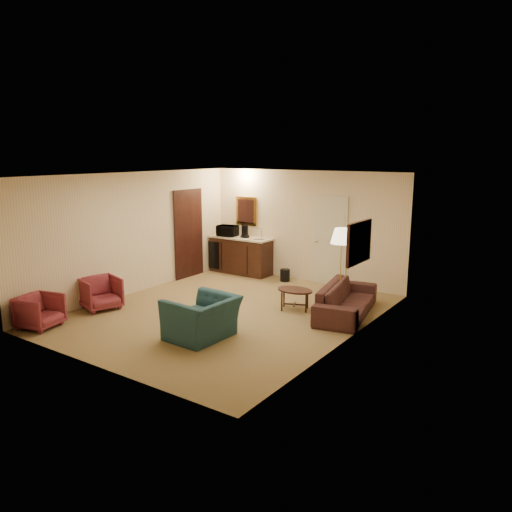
{
  "coord_description": "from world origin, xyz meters",
  "views": [
    {
      "loc": [
        5.64,
        -7.2,
        3.01
      ],
      "look_at": [
        0.34,
        0.5,
        1.06
      ],
      "focal_mm": 35.0,
      "sensor_mm": 36.0,
      "label": 1
    }
  ],
  "objects_px": {
    "teal_armchair": "(202,311)",
    "wetbar_cabinet": "(241,255)",
    "floor_lamp": "(341,269)",
    "waste_bin": "(285,275)",
    "coffee_table": "(295,299)",
    "rose_chair_far": "(39,310)",
    "sofa": "(347,295)",
    "microwave": "(227,230)",
    "coffee_maker": "(245,231)",
    "rose_chair_near": "(101,292)"
  },
  "relations": [
    {
      "from": "coffee_table",
      "to": "floor_lamp",
      "type": "distance_m",
      "value": 1.06
    },
    {
      "from": "sofa",
      "to": "teal_armchair",
      "type": "xyz_separation_m",
      "value": [
        -1.45,
        -2.45,
        0.07
      ]
    },
    {
      "from": "floor_lamp",
      "to": "wetbar_cabinet",
      "type": "bearing_deg",
      "value": 158.49
    },
    {
      "from": "teal_armchair",
      "to": "rose_chair_far",
      "type": "bearing_deg",
      "value": -63.22
    },
    {
      "from": "floor_lamp",
      "to": "coffee_table",
      "type": "bearing_deg",
      "value": -143.67
    },
    {
      "from": "teal_armchair",
      "to": "microwave",
      "type": "relative_size",
      "value": 2.15
    },
    {
      "from": "floor_lamp",
      "to": "coffee_maker",
      "type": "distance_m",
      "value": 3.51
    },
    {
      "from": "wetbar_cabinet",
      "to": "teal_armchair",
      "type": "height_order",
      "value": "teal_armchair"
    },
    {
      "from": "floor_lamp",
      "to": "coffee_maker",
      "type": "bearing_deg",
      "value": 157.53
    },
    {
      "from": "teal_armchair",
      "to": "waste_bin",
      "type": "bearing_deg",
      "value": -166.48
    },
    {
      "from": "sofa",
      "to": "microwave",
      "type": "distance_m",
      "value": 4.3
    },
    {
      "from": "floor_lamp",
      "to": "microwave",
      "type": "height_order",
      "value": "floor_lamp"
    },
    {
      "from": "rose_chair_near",
      "to": "waste_bin",
      "type": "distance_m",
      "value": 4.29
    },
    {
      "from": "wetbar_cabinet",
      "to": "rose_chair_far",
      "type": "bearing_deg",
      "value": -95.46
    },
    {
      "from": "teal_armchair",
      "to": "coffee_table",
      "type": "xyz_separation_m",
      "value": [
        0.5,
        2.17,
        -0.26
      ]
    },
    {
      "from": "rose_chair_near",
      "to": "sofa",
      "type": "bearing_deg",
      "value": -43.93
    },
    {
      "from": "rose_chair_far",
      "to": "teal_armchair",
      "type": "bearing_deg",
      "value": -78.98
    },
    {
      "from": "sofa",
      "to": "rose_chair_near",
      "type": "relative_size",
      "value": 2.89
    },
    {
      "from": "sofa",
      "to": "teal_armchair",
      "type": "distance_m",
      "value": 2.85
    },
    {
      "from": "rose_chair_far",
      "to": "coffee_table",
      "type": "xyz_separation_m",
      "value": [
        3.15,
        3.4,
        -0.12
      ]
    },
    {
      "from": "floor_lamp",
      "to": "waste_bin",
      "type": "distance_m",
      "value": 2.45
    },
    {
      "from": "waste_bin",
      "to": "coffee_maker",
      "type": "relative_size",
      "value": 0.92
    },
    {
      "from": "rose_chair_near",
      "to": "rose_chair_far",
      "type": "height_order",
      "value": "rose_chair_near"
    },
    {
      "from": "sofa",
      "to": "floor_lamp",
      "type": "height_order",
      "value": "floor_lamp"
    },
    {
      "from": "rose_chair_far",
      "to": "coffee_table",
      "type": "relative_size",
      "value": 0.91
    },
    {
      "from": "microwave",
      "to": "teal_armchair",
      "type": "bearing_deg",
      "value": -65.65
    },
    {
      "from": "coffee_maker",
      "to": "microwave",
      "type": "bearing_deg",
      "value": -161.17
    },
    {
      "from": "floor_lamp",
      "to": "waste_bin",
      "type": "bearing_deg",
      "value": 147.99
    },
    {
      "from": "coffee_table",
      "to": "teal_armchair",
      "type": "bearing_deg",
      "value": -102.83
    },
    {
      "from": "wetbar_cabinet",
      "to": "teal_armchair",
      "type": "xyz_separation_m",
      "value": [
        2.15,
        -4.01,
        0.01
      ]
    },
    {
      "from": "rose_chair_far",
      "to": "sofa",
      "type": "bearing_deg",
      "value": -61.86
    },
    {
      "from": "teal_armchair",
      "to": "rose_chair_near",
      "type": "height_order",
      "value": "teal_armchair"
    },
    {
      "from": "sofa",
      "to": "rose_chair_near",
      "type": "bearing_deg",
      "value": 108.6
    },
    {
      "from": "teal_armchair",
      "to": "rose_chair_near",
      "type": "distance_m",
      "value": 2.65
    },
    {
      "from": "coffee_table",
      "to": "floor_lamp",
      "type": "height_order",
      "value": "floor_lamp"
    },
    {
      "from": "floor_lamp",
      "to": "microwave",
      "type": "xyz_separation_m",
      "value": [
        -3.72,
        1.26,
        0.28
      ]
    },
    {
      "from": "microwave",
      "to": "wetbar_cabinet",
      "type": "bearing_deg",
      "value": 1.36
    },
    {
      "from": "coffee_table",
      "to": "waste_bin",
      "type": "xyz_separation_m",
      "value": [
        -1.3,
        1.77,
        -0.06
      ]
    },
    {
      "from": "sofa",
      "to": "floor_lamp",
      "type": "bearing_deg",
      "value": 34.52
    },
    {
      "from": "wetbar_cabinet",
      "to": "waste_bin",
      "type": "bearing_deg",
      "value": -2.97
    },
    {
      "from": "sofa",
      "to": "waste_bin",
      "type": "xyz_separation_m",
      "value": [
        -2.25,
        1.49,
        -0.25
      ]
    },
    {
      "from": "teal_armchair",
      "to": "floor_lamp",
      "type": "bearing_deg",
      "value": 158.03
    },
    {
      "from": "waste_bin",
      "to": "rose_chair_far",
      "type": "bearing_deg",
      "value": -109.71
    },
    {
      "from": "rose_chair_far",
      "to": "coffee_maker",
      "type": "height_order",
      "value": "coffee_maker"
    },
    {
      "from": "microwave",
      "to": "coffee_maker",
      "type": "relative_size",
      "value": 1.58
    },
    {
      "from": "rose_chair_far",
      "to": "floor_lamp",
      "type": "xyz_separation_m",
      "value": [
        3.85,
        3.91,
        0.48
      ]
    },
    {
      "from": "coffee_table",
      "to": "coffee_maker",
      "type": "distance_m",
      "value": 3.25
    },
    {
      "from": "coffee_table",
      "to": "microwave",
      "type": "bearing_deg",
      "value": 149.53
    },
    {
      "from": "rose_chair_far",
      "to": "microwave",
      "type": "relative_size",
      "value": 1.32
    },
    {
      "from": "teal_armchair",
      "to": "wetbar_cabinet",
      "type": "bearing_deg",
      "value": -149.77
    }
  ]
}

